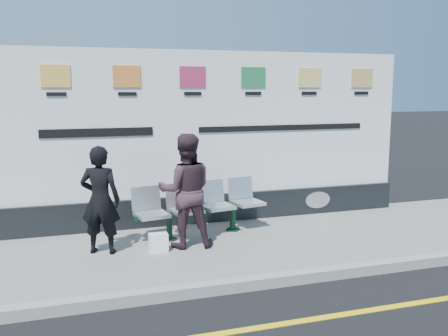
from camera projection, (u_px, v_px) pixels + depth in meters
name	position (u px, v px, depth m)	size (l,w,h in m)	color
ground	(238.00, 331.00, 5.15)	(80.00, 80.00, 0.00)	black
pavement	(183.00, 251.00, 7.49)	(14.00, 3.00, 0.12)	slate
kerb	(211.00, 288.00, 6.08)	(14.00, 0.18, 0.14)	gray
yellow_line	(238.00, 331.00, 5.15)	(14.00, 0.10, 0.01)	yellow
billboard	(192.00, 150.00, 8.69)	(8.00, 0.30, 3.00)	black
bench	(202.00, 221.00, 8.08)	(2.18, 0.57, 0.47)	silver
woman_left	(100.00, 200.00, 7.12)	(0.57, 0.38, 1.57)	black
woman_right	(186.00, 191.00, 7.41)	(0.83, 0.65, 1.71)	#38242C
handbag_brown	(186.00, 202.00, 7.89)	(0.30, 0.13, 0.23)	black
carrier_bag_white	(158.00, 243.00, 7.26)	(0.27, 0.16, 0.27)	white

